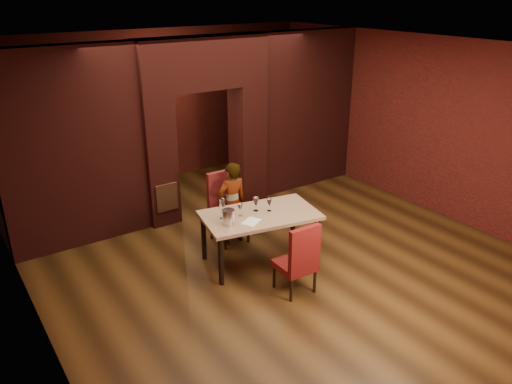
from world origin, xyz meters
TOP-DOWN VIEW (x-y plane):
  - floor at (0.00, 0.00)m, footprint 8.00×8.00m
  - ceiling at (0.00, 0.00)m, footprint 7.00×8.00m
  - wall_back at (0.00, 4.00)m, footprint 7.00×0.04m
  - wall_left at (-3.50, 0.00)m, footprint 0.04×8.00m
  - wall_right at (3.50, 0.00)m, footprint 0.04×8.00m
  - pillar_left at (-0.95, 2.00)m, footprint 0.55×0.55m
  - pillar_right at (0.95, 2.00)m, footprint 0.55×0.55m
  - lintel at (0.00, 2.00)m, footprint 2.45×0.55m
  - wing_wall_left at (-2.36, 2.00)m, footprint 2.28×0.35m
  - wing_wall_right at (2.36, 2.00)m, footprint 2.28×0.35m
  - vent_panel at (-0.95, 1.71)m, footprint 0.40×0.03m
  - rear_door at (-0.40, 3.94)m, footprint 0.90×0.08m
  - rear_door_frame at (-0.40, 3.90)m, footprint 1.02×0.04m
  - dining_table at (-0.30, -0.22)m, footprint 1.88×1.29m
  - chair_far at (-0.34, 0.61)m, footprint 0.54×0.54m
  - chair_near at (-0.37, -1.16)m, footprint 0.50×0.50m
  - person_seated at (-0.32, 0.56)m, footprint 0.52×0.36m
  - wine_glass_a at (-0.59, -0.12)m, footprint 0.08×0.08m
  - wine_glass_b at (-0.30, -0.10)m, footprint 0.09×0.09m
  - wine_glass_c at (-0.13, -0.22)m, footprint 0.08×0.08m
  - tasting_sheet at (-0.56, -0.38)m, footprint 0.34×0.31m
  - wine_bucket at (-0.88, -0.26)m, footprint 0.18×0.18m
  - water_bottle at (-0.85, -0.04)m, footprint 0.08×0.08m
  - potted_plant at (0.30, 0.67)m, footprint 0.43×0.38m

SIDE VIEW (x-z plane):
  - floor at x=0.00m, z-range 0.00..0.00m
  - potted_plant at x=0.30m, z-range 0.00..0.42m
  - dining_table at x=-0.30m, z-range 0.00..0.81m
  - chair_near at x=-0.37m, z-range 0.00..1.07m
  - vent_panel at x=-0.95m, z-range 0.30..0.80m
  - chair_far at x=-0.34m, z-range 0.00..1.18m
  - person_seated at x=-0.32m, z-range 0.00..1.40m
  - tasting_sheet at x=-0.56m, z-range 0.81..0.81m
  - wine_glass_a at x=-0.59m, z-range 0.81..1.00m
  - wine_glass_c at x=-0.13m, z-range 0.81..1.01m
  - wine_glass_b at x=-0.30m, z-range 0.81..1.03m
  - wine_bucket at x=-0.88m, z-range 0.81..1.04m
  - water_bottle at x=-0.85m, z-range 0.81..1.14m
  - rear_door at x=-0.40m, z-range 0.00..2.10m
  - rear_door_frame at x=-0.40m, z-range -0.06..2.16m
  - pillar_left at x=-0.95m, z-range 0.00..2.30m
  - pillar_right at x=0.95m, z-range 0.00..2.30m
  - wall_back at x=0.00m, z-range 0.00..3.20m
  - wall_left at x=-3.50m, z-range 0.00..3.20m
  - wall_right at x=3.50m, z-range 0.00..3.20m
  - wing_wall_left at x=-2.36m, z-range 0.00..3.20m
  - wing_wall_right at x=2.36m, z-range 0.00..3.20m
  - lintel at x=0.00m, z-range 2.30..3.20m
  - ceiling at x=0.00m, z-range 3.18..3.22m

